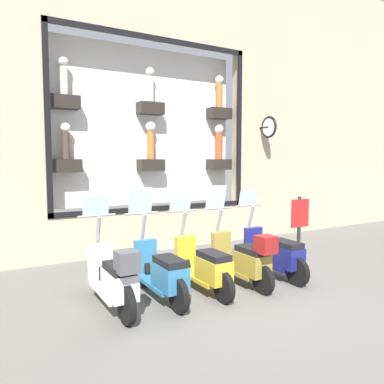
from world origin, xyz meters
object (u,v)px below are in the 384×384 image
at_px(scooter_teal_3, 162,273).
at_px(scooter_white_4, 114,279).
at_px(scooter_navy_0, 275,254).
at_px(shop_sign_post, 299,231).
at_px(scooter_olive_1, 244,259).
at_px(scooter_yellow_2, 204,266).

bearing_deg(scooter_teal_3, scooter_white_4, 94.33).
distance_m(scooter_navy_0, scooter_teal_3, 2.30).
bearing_deg(scooter_teal_3, shop_sign_post, -86.94).
xyz_separation_m(scooter_navy_0, scooter_white_4, (-0.05, 3.07, 0.06)).
relative_size(scooter_olive_1, scooter_teal_3, 1.00).
distance_m(scooter_yellow_2, scooter_white_4, 1.54).
distance_m(scooter_olive_1, scooter_white_4, 2.30).
distance_m(scooter_navy_0, scooter_yellow_2, 1.54).
height_order(scooter_olive_1, shop_sign_post, scooter_olive_1).
bearing_deg(scooter_yellow_2, scooter_navy_0, -89.98).
xyz_separation_m(scooter_olive_1, scooter_teal_3, (0.07, 1.54, -0.03)).
xyz_separation_m(scooter_yellow_2, scooter_teal_3, (0.01, 0.77, 0.01)).
bearing_deg(scooter_teal_3, scooter_yellow_2, -90.39).
xyz_separation_m(scooter_olive_1, scooter_yellow_2, (0.06, 0.77, -0.04)).
bearing_deg(scooter_olive_1, scooter_navy_0, -85.37).
bearing_deg(scooter_olive_1, scooter_yellow_2, 85.41).
distance_m(scooter_olive_1, shop_sign_post, 1.58).
bearing_deg(shop_sign_post, scooter_olive_1, 98.55).
bearing_deg(scooter_olive_1, scooter_teal_3, 87.51).
height_order(scooter_navy_0, scooter_white_4, scooter_white_4).
bearing_deg(scooter_navy_0, shop_sign_post, -77.62).
distance_m(scooter_white_4, shop_sign_post, 3.86).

